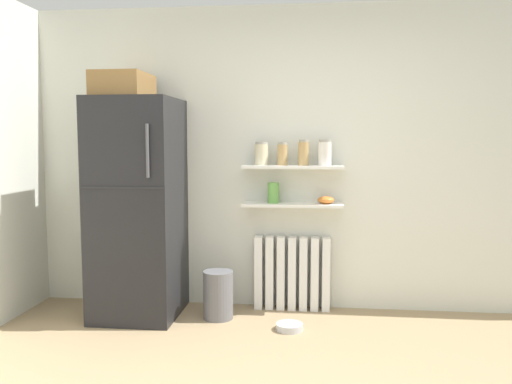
{
  "coord_description": "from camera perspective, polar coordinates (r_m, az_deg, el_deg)",
  "views": [
    {
      "loc": [
        0.25,
        -2.54,
        1.47
      ],
      "look_at": [
        -0.22,
        1.6,
        1.05
      ],
      "focal_mm": 36.99,
      "sensor_mm": 36.0,
      "label": 1
    }
  ],
  "objects": [
    {
      "name": "wall_shelf_upper",
      "position": [
        4.44,
        4.0,
        2.72
      ],
      "size": [
        0.85,
        0.22,
        0.02
      ],
      "primitive_type": "cube",
      "color": "white"
    },
    {
      "name": "refrigerator",
      "position": [
        4.46,
        -12.71,
        -1.15
      ],
      "size": [
        0.67,
        0.75,
        2.0
      ],
      "color": "black",
      "rests_on": "ground_plane"
    },
    {
      "name": "shelf_bowl",
      "position": [
        4.46,
        7.57,
        -0.86
      ],
      "size": [
        0.14,
        0.14,
        0.06
      ],
      "primitive_type": "ellipsoid",
      "color": "orange",
      "rests_on": "wall_shelf_lower"
    },
    {
      "name": "trash_bin",
      "position": [
        4.41,
        -4.11,
        -11.03
      ],
      "size": [
        0.24,
        0.24,
        0.39
      ],
      "primitive_type": "cylinder",
      "color": "slate",
      "rests_on": "ground_plane"
    },
    {
      "name": "storage_jar_1",
      "position": [
        4.44,
        2.86,
        4.13
      ],
      "size": [
        0.09,
        0.09,
        0.19
      ],
      "color": "tan",
      "rests_on": "wall_shelf_upper"
    },
    {
      "name": "pet_food_bowl",
      "position": [
        4.21,
        3.64,
        -14.34
      ],
      "size": [
        0.21,
        0.21,
        0.05
      ],
      "primitive_type": "cylinder",
      "color": "#B7B7BC",
      "rests_on": "ground_plane"
    },
    {
      "name": "ground_plane",
      "position": [
        3.39,
        1.63,
        -19.96
      ],
      "size": [
        7.04,
        7.04,
        0.0
      ],
      "primitive_type": "plane",
      "color": "#9E8460"
    },
    {
      "name": "storage_jar_3",
      "position": [
        4.43,
        7.45,
        4.22
      ],
      "size": [
        0.11,
        0.11,
        0.22
      ],
      "color": "silver",
      "rests_on": "wall_shelf_upper"
    },
    {
      "name": "back_wall",
      "position": [
        4.6,
        3.3,
        3.62
      ],
      "size": [
        7.04,
        0.1,
        2.6
      ],
      "primitive_type": "cube",
      "color": "silver",
      "rests_on": "ground_plane"
    },
    {
      "name": "storage_jar_0",
      "position": [
        4.46,
        0.58,
        4.16
      ],
      "size": [
        0.11,
        0.11,
        0.2
      ],
      "color": "beige",
      "rests_on": "wall_shelf_upper"
    },
    {
      "name": "radiator",
      "position": [
        4.61,
        3.93,
        -8.76
      ],
      "size": [
        0.65,
        0.12,
        0.63
      ],
      "color": "white",
      "rests_on": "ground_plane"
    },
    {
      "name": "wall_shelf_lower",
      "position": [
        4.47,
        3.97,
        -1.38
      ],
      "size": [
        0.85,
        0.22,
        0.02
      ],
      "primitive_type": "cube",
      "color": "white"
    },
    {
      "name": "storage_jar_2",
      "position": [
        4.43,
        5.16,
        4.25
      ],
      "size": [
        0.09,
        0.09,
        0.22
      ],
      "color": "tan",
      "rests_on": "wall_shelf_upper"
    },
    {
      "name": "vase",
      "position": [
        4.47,
        1.88,
        -0.09
      ],
      "size": [
        0.1,
        0.1,
        0.17
      ],
      "primitive_type": "cylinder",
      "color": "#66A84C",
      "rests_on": "wall_shelf_lower"
    }
  ]
}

